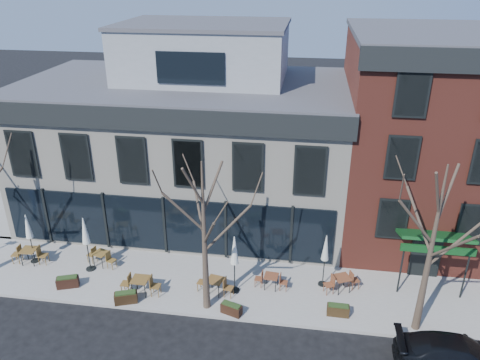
# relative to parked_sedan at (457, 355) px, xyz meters

# --- Properties ---
(ground) EXTENTS (120.00, 120.00, 0.00)m
(ground) POSITION_rel_parked_sedan_xyz_m (-13.09, 5.82, -0.67)
(ground) COLOR black
(ground) RESTS_ON ground
(sidewalk_front) EXTENTS (33.50, 4.70, 0.15)m
(sidewalk_front) POSITION_rel_parked_sedan_xyz_m (-9.84, 3.67, -0.59)
(sidewalk_front) COLOR gray
(sidewalk_front) RESTS_ON ground
(sidewalk_side) EXTENTS (4.50, 12.00, 0.15)m
(sidewalk_side) POSITION_rel_parked_sedan_xyz_m (-24.34, 11.82, -0.59)
(sidewalk_side) COLOR gray
(sidewalk_side) RESTS_ON ground
(corner_building) EXTENTS (18.39, 10.39, 11.10)m
(corner_building) POSITION_rel_parked_sedan_xyz_m (-13.02, 10.89, 4.06)
(corner_building) COLOR beige
(corner_building) RESTS_ON ground
(red_brick_building) EXTENTS (8.20, 11.78, 11.18)m
(red_brick_building) POSITION_rel_parked_sedan_xyz_m (-0.09, 10.80, 4.97)
(red_brick_building) COLOR maroon
(red_brick_building) RESTS_ON ground
(tree_mid) EXTENTS (3.50, 3.55, 7.04)m
(tree_mid) POSITION_rel_parked_sedan_xyz_m (-10.08, 1.92, 3.13)
(tree_mid) COLOR #382B21
(tree_mid) RESTS_ON sidewalk_front
(tree_right) EXTENTS (3.72, 3.77, 7.48)m
(tree_right) POSITION_rel_parked_sedan_xyz_m (-1.08, 1.92, 3.35)
(tree_right) COLOR #382B21
(tree_right) RESTS_ON sidewalk_front
(parked_sedan) EXTENTS (4.60, 1.88, 1.33)m
(parked_sedan) POSITION_rel_parked_sedan_xyz_m (0.00, 0.00, 0.00)
(parked_sedan) COLOR black
(parked_sedan) RESTS_ON ground
(cafe_set_0) EXTENTS (1.90, 0.81, 0.99)m
(cafe_set_0) POSITION_rel_parked_sedan_xyz_m (-19.75, 3.88, -0.01)
(cafe_set_0) COLOR brown
(cafe_set_0) RESTS_ON sidewalk_front
(cafe_set_1) EXTENTS (1.74, 0.89, 0.89)m
(cafe_set_1) POSITION_rel_parked_sedan_xyz_m (-16.06, 4.26, -0.06)
(cafe_set_1) COLOR brown
(cafe_set_1) RESTS_ON sidewalk_front
(cafe_set_2) EXTENTS (1.91, 0.77, 1.01)m
(cafe_set_2) POSITION_rel_parked_sedan_xyz_m (-13.31, 2.35, 0.00)
(cafe_set_2) COLOR brown
(cafe_set_2) RESTS_ON sidewalk_front
(cafe_set_3) EXTENTS (1.82, 0.83, 0.94)m
(cafe_set_3) POSITION_rel_parked_sedan_xyz_m (-9.90, 2.90, -0.04)
(cafe_set_3) COLOR brown
(cafe_set_3) RESTS_ON sidewalk_front
(cafe_set_4) EXTENTS (1.63, 0.70, 0.84)m
(cafe_set_4) POSITION_rel_parked_sedan_xyz_m (-7.37, 3.68, -0.08)
(cafe_set_4) COLOR brown
(cafe_set_4) RESTS_ON sidewalk_front
(cafe_set_5) EXTENTS (1.78, 1.13, 0.93)m
(cafe_set_5) POSITION_rel_parked_sedan_xyz_m (-4.09, 3.97, -0.04)
(cafe_set_5) COLOR brown
(cafe_set_5) RESTS_ON sidewalk_front
(umbrella_0) EXTENTS (0.44, 0.44, 2.73)m
(umbrella_0) POSITION_rel_parked_sedan_xyz_m (-19.63, 4.03, 1.41)
(umbrella_0) COLOR black
(umbrella_0) RESTS_ON sidewalk_front
(umbrella_1) EXTENTS (0.47, 0.47, 2.94)m
(umbrella_1) POSITION_rel_parked_sedan_xyz_m (-16.48, 3.80, 1.56)
(umbrella_1) COLOR black
(umbrella_1) RESTS_ON sidewalk_front
(umbrella_3) EXTENTS (0.47, 0.47, 2.96)m
(umbrella_3) POSITION_rel_parked_sedan_xyz_m (-9.04, 3.20, 1.58)
(umbrella_3) COLOR black
(umbrella_3) RESTS_ON sidewalk_front
(umbrella_4) EXTENTS (0.44, 0.44, 2.73)m
(umbrella_4) POSITION_rel_parked_sedan_xyz_m (-4.95, 4.29, 1.41)
(umbrella_4) COLOR black
(umbrella_4) RESTS_ON sidewalk_front
(planter_0) EXTENTS (1.08, 0.72, 0.56)m
(planter_0) POSITION_rel_parked_sedan_xyz_m (-16.92, 2.32, -0.24)
(planter_0) COLOR black
(planter_0) RESTS_ON sidewalk_front
(planter_1) EXTENTS (1.09, 0.72, 0.57)m
(planter_1) POSITION_rel_parked_sedan_xyz_m (-13.77, 1.64, -0.24)
(planter_1) COLOR black
(planter_1) RESTS_ON sidewalk_front
(planter_2) EXTENTS (1.00, 0.66, 0.52)m
(planter_2) POSITION_rel_parked_sedan_xyz_m (-8.93, 1.62, -0.26)
(planter_2) COLOR black
(planter_2) RESTS_ON sidewalk_front
(planter_3) EXTENTS (0.97, 0.41, 0.54)m
(planter_3) POSITION_rel_parked_sedan_xyz_m (-4.31, 2.23, -0.25)
(planter_3) COLOR #2F210F
(planter_3) RESTS_ON sidewalk_front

